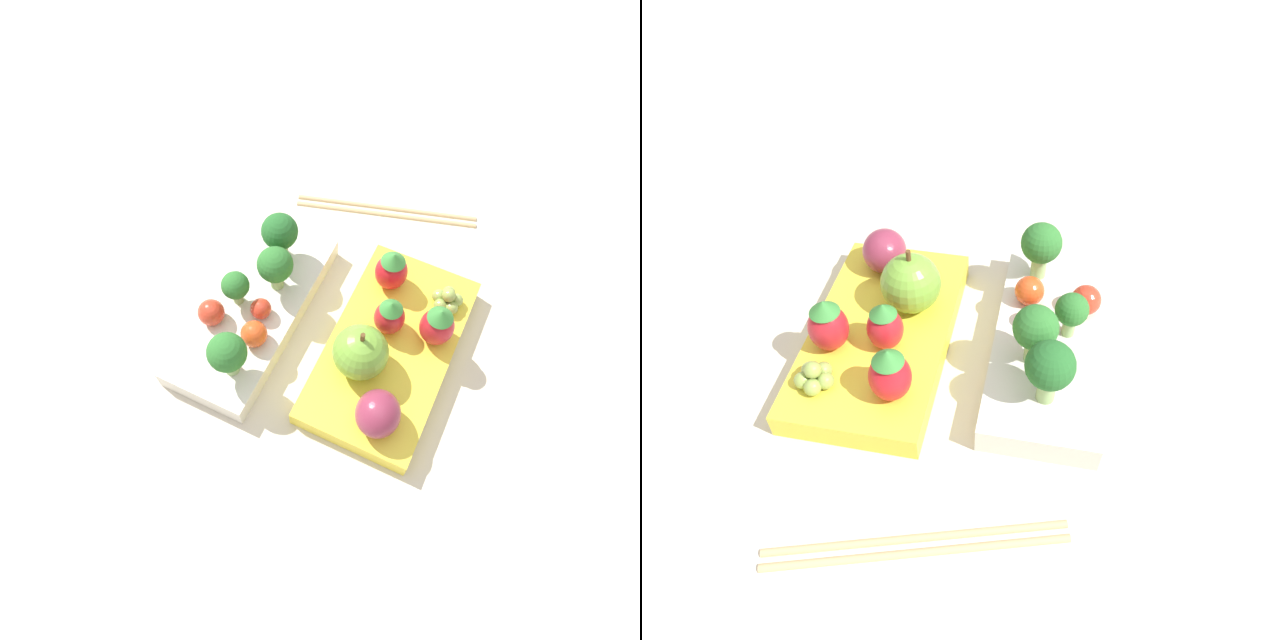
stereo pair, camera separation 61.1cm
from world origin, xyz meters
The scene contains 17 objects.
ground_plane centered at (0.00, 0.00, 0.00)m, with size 4.00×4.00×0.00m, color beige.
bento_box_savoury centered at (0.00, 0.07, 0.01)m, with size 0.23×0.13×0.03m.
bento_box_fruit centered at (-0.01, -0.08, 0.01)m, with size 0.23×0.15×0.02m.
broccoli_floret_0 centered at (0.07, 0.06, 0.06)m, with size 0.04×0.04×0.06m.
broccoli_floret_1 centered at (0.00, 0.08, 0.05)m, with size 0.03×0.03×0.04m.
broccoli_floret_2 centered at (-0.07, 0.06, 0.06)m, with size 0.04×0.04×0.06m.
broccoli_floret_3 centered at (0.03, 0.05, 0.06)m, with size 0.04×0.04×0.06m.
cherry_tomato_0 centered at (-0.03, 0.10, 0.04)m, with size 0.03×0.03×0.03m.
cherry_tomato_1 centered at (-0.01, 0.05, 0.04)m, with size 0.02×0.02×0.02m.
cherry_tomato_2 centered at (-0.04, 0.05, 0.04)m, with size 0.03×0.03×0.03m.
apple centered at (-0.03, -0.05, 0.05)m, with size 0.05×0.05×0.06m.
strawberry_0 centered at (0.07, -0.06, 0.05)m, with size 0.03×0.03×0.05m.
strawberry_1 centered at (0.01, -0.07, 0.05)m, with size 0.03×0.03×0.05m.
strawberry_2 centered at (0.02, -0.12, 0.05)m, with size 0.03×0.03×0.05m.
plum centered at (-0.08, -0.08, 0.04)m, with size 0.04×0.04×0.04m.
grape_cluster centered at (0.06, -0.12, 0.03)m, with size 0.03×0.03×0.02m.
chopsticks_pair centered at (0.18, -0.03, 0.00)m, with size 0.04×0.21×0.01m.
Camera 1 is at (-0.26, -0.08, 0.53)m, focal length 32.00 mm.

